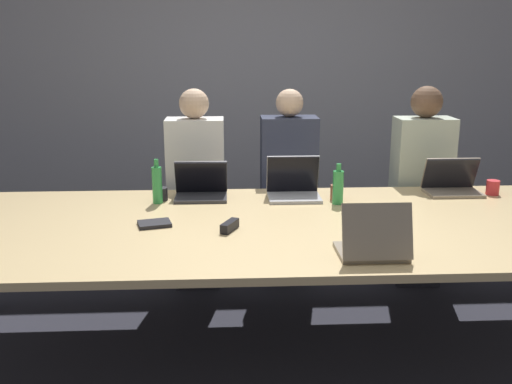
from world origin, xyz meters
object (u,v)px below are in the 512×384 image
at_px(laptop_near_midright, 374,242).
at_px(cup_far_midleft, 162,194).
at_px(cup_far_center, 337,192).
at_px(laptop_far_right, 452,183).
at_px(person_far_midleft, 196,193).
at_px(stapler, 230,226).
at_px(bottle_far_midleft, 157,184).
at_px(laptop_far_midleft, 201,187).
at_px(bottle_far_center, 338,187).
at_px(laptop_far_center, 293,186).
at_px(cup_far_right, 493,187).
at_px(person_far_right, 420,190).
at_px(person_far_center, 288,191).

height_order(laptop_near_midright, cup_far_midleft, laptop_near_midright).
height_order(cup_far_center, laptop_far_right, laptop_far_right).
distance_m(person_far_midleft, stapler, 1.11).
relative_size(cup_far_midleft, stapler, 0.53).
xyz_separation_m(cup_far_midleft, bottle_far_midleft, (-0.02, -0.06, 0.08)).
bearing_deg(laptop_far_midleft, bottle_far_center, -12.44).
distance_m(laptop_near_midright, cup_far_midleft, 1.50).
relative_size(laptop_near_midright, bottle_far_midleft, 1.16).
xyz_separation_m(laptop_far_center, laptop_far_midleft, (-0.59, 0.02, -0.01)).
xyz_separation_m(laptop_far_center, bottle_far_center, (0.25, -0.17, 0.03)).
xyz_separation_m(laptop_far_center, laptop_near_midright, (0.25, -1.07, 0.00)).
distance_m(cup_far_right, bottle_far_midleft, 2.16).
bearing_deg(cup_far_right, cup_far_center, -176.06).
bearing_deg(bottle_far_midleft, laptop_far_right, 4.25).
relative_size(cup_far_center, person_far_right, 0.06).
bearing_deg(laptop_near_midright, bottle_far_center, -90.47).
height_order(laptop_far_center, person_far_center, person_far_center).
bearing_deg(person_far_center, cup_far_midleft, -148.12).
distance_m(laptop_near_midright, cup_far_right, 1.50).
xyz_separation_m(laptop_near_midright, cup_far_midleft, (-1.08, 1.04, -0.04)).
bearing_deg(cup_far_midleft, bottle_far_center, -7.10).
bearing_deg(laptop_far_center, stapler, -122.53).
xyz_separation_m(person_far_right, person_far_midleft, (-1.61, 0.04, -0.01)).
bearing_deg(cup_far_center, bottle_far_midleft, -179.04).
relative_size(laptop_near_midright, cup_far_midleft, 3.90).
relative_size(cup_far_right, stapler, 0.61).
relative_size(person_far_center, cup_far_midleft, 17.45).
bearing_deg(stapler, bottle_far_center, 60.90).
relative_size(person_far_midleft, cup_far_midleft, 17.57).
xyz_separation_m(person_far_center, cup_far_midleft, (-0.85, -0.53, 0.13)).
xyz_separation_m(person_far_center, bottle_far_midleft, (-0.87, -0.59, 0.21)).
height_order(person_far_right, person_far_midleft, person_far_right).
height_order(person_far_center, laptop_near_midright, person_far_center).
relative_size(bottle_far_center, person_far_right, 0.17).
bearing_deg(laptop_near_midright, cup_far_center, -91.10).
bearing_deg(stapler, laptop_far_midleft, 130.11).
distance_m(laptop_far_center, laptop_far_right, 1.05).
bearing_deg(laptop_far_midleft, laptop_far_right, 1.06).
bearing_deg(laptop_near_midright, cup_far_right, -134.73).
relative_size(person_far_midleft, stapler, 9.28).
xyz_separation_m(cup_far_right, bottle_far_midleft, (-2.15, -0.09, 0.07)).
relative_size(laptop_near_midright, laptop_far_right, 0.90).
bearing_deg(cup_far_center, laptop_near_midright, -91.10).
distance_m(bottle_far_center, person_far_right, 0.93).
relative_size(laptop_far_midleft, cup_far_midleft, 4.07).
relative_size(cup_far_center, cup_far_midleft, 1.15).
distance_m(person_far_center, stapler, 1.23).
bearing_deg(laptop_far_center, laptop_far_right, 2.64).
xyz_separation_m(bottle_far_center, stapler, (-0.67, -0.48, -0.08)).
relative_size(bottle_far_midleft, stapler, 1.78).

